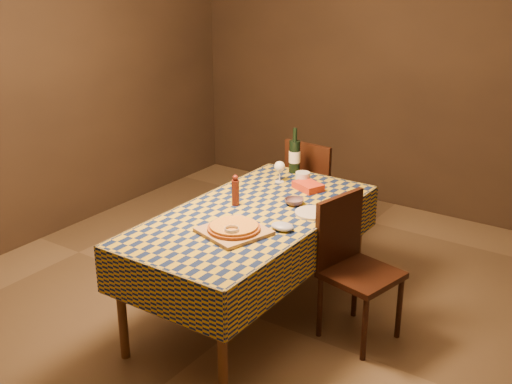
# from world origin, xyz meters

# --- Properties ---
(room) EXTENTS (5.00, 5.10, 2.70)m
(room) POSITION_xyz_m (0.00, 0.00, 1.35)
(room) COLOR brown
(room) RESTS_ON ground
(dining_table) EXTENTS (0.94, 1.84, 0.77)m
(dining_table) POSITION_xyz_m (0.00, 0.00, 0.69)
(dining_table) COLOR brown
(dining_table) RESTS_ON ground
(cutting_board) EXTENTS (0.44, 0.44, 0.02)m
(cutting_board) POSITION_xyz_m (0.09, -0.32, 0.78)
(cutting_board) COLOR #AE8352
(cutting_board) RESTS_ON dining_table
(pizza) EXTENTS (0.42, 0.42, 0.03)m
(pizza) POSITION_xyz_m (0.09, -0.32, 0.81)
(pizza) COLOR #8F4417
(pizza) RESTS_ON cutting_board
(pepper_mill) EXTENTS (0.05, 0.05, 0.21)m
(pepper_mill) POSITION_xyz_m (-0.17, 0.06, 0.87)
(pepper_mill) COLOR #4B1911
(pepper_mill) RESTS_ON dining_table
(bowl) EXTENTS (0.14, 0.14, 0.04)m
(bowl) POSITION_xyz_m (0.15, 0.28, 0.79)
(bowl) COLOR #5D464E
(bowl) RESTS_ON dining_table
(wine_glass) EXTENTS (0.09, 0.09, 0.16)m
(wine_glass) POSITION_xyz_m (-0.17, 0.60, 0.88)
(wine_glass) COLOR silver
(wine_glass) RESTS_ON dining_table
(wine_bottle) EXTENTS (0.09, 0.09, 0.35)m
(wine_bottle) POSITION_xyz_m (-0.19, 0.86, 0.90)
(wine_bottle) COLOR black
(wine_bottle) RESTS_ON dining_table
(deli_tub) EXTENTS (0.13, 0.13, 0.09)m
(deli_tub) POSITION_xyz_m (-0.01, 0.66, 0.81)
(deli_tub) COLOR silver
(deli_tub) RESTS_ON dining_table
(takeout_container) EXTENTS (0.24, 0.21, 0.05)m
(takeout_container) POSITION_xyz_m (0.09, 0.58, 0.80)
(takeout_container) COLOR red
(takeout_container) RESTS_ON dining_table
(white_plate) EXTENTS (0.26, 0.26, 0.01)m
(white_plate) POSITION_xyz_m (0.33, 0.21, 0.78)
(white_plate) COLOR silver
(white_plate) RESTS_ON dining_table
(tumbler) EXTENTS (0.10, 0.10, 0.07)m
(tumbler) POSITION_xyz_m (0.13, -0.39, 0.81)
(tumbler) COLOR white
(tumbler) RESTS_ON dining_table
(flour_patch) EXTENTS (0.30, 0.27, 0.00)m
(flour_patch) POSITION_xyz_m (0.11, -0.34, 0.77)
(flour_patch) COLOR white
(flour_patch) RESTS_ON dining_table
(flour_bag) EXTENTS (0.17, 0.14, 0.04)m
(flour_bag) POSITION_xyz_m (0.30, -0.11, 0.79)
(flour_bag) COLOR #A2ADCF
(flour_bag) RESTS_ON dining_table
(chair_far) EXTENTS (0.44, 0.45, 0.93)m
(chair_far) POSITION_xyz_m (-0.22, 1.22, 0.52)
(chair_far) COLOR black
(chair_far) RESTS_ON ground
(chair_right) EXTENTS (0.51, 0.50, 0.93)m
(chair_right) POSITION_xyz_m (0.63, 0.21, 0.52)
(chair_right) COLOR black
(chair_right) RESTS_ON ground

